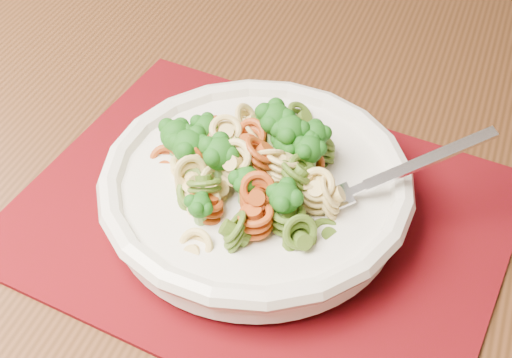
# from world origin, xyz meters

# --- Properties ---
(dining_table) EXTENTS (1.54, 1.08, 0.77)m
(dining_table) POSITION_xyz_m (0.64, 0.11, 0.67)
(dining_table) COLOR #512D17
(dining_table) RESTS_ON ground
(placemat) EXTENTS (0.46, 0.39, 0.00)m
(placemat) POSITION_xyz_m (0.65, 0.06, 0.78)
(placemat) COLOR #590311
(placemat) RESTS_ON dining_table
(pasta_bowl) EXTENTS (0.26, 0.26, 0.05)m
(pasta_bowl) POSITION_xyz_m (0.64, 0.06, 0.81)
(pasta_bowl) COLOR white
(pasta_bowl) RESTS_ON placemat
(pasta_broccoli_heap) EXTENTS (0.22, 0.22, 0.06)m
(pasta_broccoli_heap) POSITION_xyz_m (0.64, 0.06, 0.82)
(pasta_broccoli_heap) COLOR #E1C86F
(pasta_broccoli_heap) RESTS_ON pasta_bowl
(fork) EXTENTS (0.17, 0.11, 0.08)m
(fork) POSITION_xyz_m (0.71, 0.05, 0.82)
(fork) COLOR silver
(fork) RESTS_ON pasta_bowl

